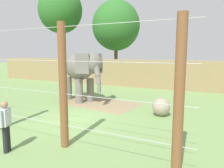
{
  "coord_description": "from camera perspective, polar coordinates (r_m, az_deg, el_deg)",
  "views": [
    {
      "loc": [
        6.26,
        -8.28,
        3.16
      ],
      "look_at": [
        0.74,
        2.73,
        1.4
      ],
      "focal_mm": 34.9,
      "sensor_mm": 36.0,
      "label": 1
    }
  ],
  "objects": [
    {
      "name": "enrichment_ball",
      "position": [
        11.34,
        12.76,
        -5.9
      ],
      "size": [
        0.9,
        0.9,
        0.9
      ],
      "primitive_type": "sphere",
      "color": "gray",
      "rests_on": "ground"
    },
    {
      "name": "ground_plane",
      "position": [
        10.85,
        -10.14,
        -8.93
      ],
      "size": [
        120.0,
        120.0,
        0.0
      ],
      "primitive_type": "plane",
      "color": "#759956"
    },
    {
      "name": "dirt_patch",
      "position": [
        13.81,
        -3.15,
        -5.09
      ],
      "size": [
        5.13,
        3.58,
        0.01
      ],
      "primitive_type": "cube",
      "rotation": [
        0.0,
        0.0,
        -0.12
      ],
      "color": "#937F5B",
      "rests_on": "ground"
    },
    {
      "name": "elephant",
      "position": [
        14.36,
        -8.1,
        3.81
      ],
      "size": [
        3.93,
        2.84,
        3.16
      ],
      "color": "slate",
      "rests_on": "ground"
    },
    {
      "name": "tree_left_of_centre",
      "position": [
        31.99,
        -13.36,
        18.24
      ],
      "size": [
        5.91,
        5.91,
        12.01
      ],
      "color": "brown",
      "rests_on": "ground"
    },
    {
      "name": "tree_behind_wall",
      "position": [
        28.46,
        1.05,
        15.03
      ],
      "size": [
        5.99,
        5.99,
        9.73
      ],
      "color": "brown",
      "rests_on": "ground"
    },
    {
      "name": "embankment_wall",
      "position": [
        20.69,
        8.91,
        2.76
      ],
      "size": [
        36.0,
        1.8,
        2.51
      ],
      "primitive_type": "cube",
      "color": "#997F56",
      "rests_on": "ground"
    },
    {
      "name": "cable_fence",
      "position": [
        8.51,
        -21.68,
        0.25
      ],
      "size": [
        11.72,
        0.27,
        4.15
      ],
      "color": "brown",
      "rests_on": "ground"
    },
    {
      "name": "zookeeper",
      "position": [
        7.78,
        -26.11,
        -9.42
      ],
      "size": [
        0.37,
        0.56,
        1.67
      ],
      "color": "#232328",
      "rests_on": "ground"
    }
  ]
}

